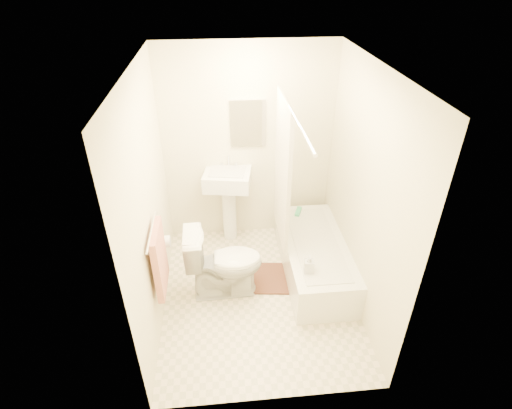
{
  "coord_description": "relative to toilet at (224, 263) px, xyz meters",
  "views": [
    {
      "loc": [
        -0.33,
        -3.11,
        3.15
      ],
      "look_at": [
        0.0,
        0.25,
        1.0
      ],
      "focal_mm": 28.0,
      "sensor_mm": 36.0,
      "label": 1
    }
  ],
  "objects": [
    {
      "name": "floor",
      "position": [
        0.35,
        -0.1,
        -0.4
      ],
      "size": [
        2.4,
        2.4,
        0.0
      ],
      "primitive_type": "plane",
      "color": "beige",
      "rests_on": "ground"
    },
    {
      "name": "ceiling",
      "position": [
        0.35,
        -0.1,
        2.0
      ],
      "size": [
        2.4,
        2.4,
        0.0
      ],
      "primitive_type": "plane",
      "color": "white",
      "rests_on": "ground"
    },
    {
      "name": "wall_back",
      "position": [
        0.35,
        1.1,
        0.8
      ],
      "size": [
        2.0,
        0.02,
        2.4
      ],
      "primitive_type": "cube",
      "color": "beige",
      "rests_on": "ground"
    },
    {
      "name": "wall_left",
      "position": [
        -0.65,
        -0.1,
        0.8
      ],
      "size": [
        0.02,
        2.4,
        2.4
      ],
      "primitive_type": "cube",
      "color": "beige",
      "rests_on": "ground"
    },
    {
      "name": "wall_right",
      "position": [
        1.35,
        -0.1,
        0.8
      ],
      "size": [
        0.02,
        2.4,
        2.4
      ],
      "primitive_type": "cube",
      "color": "beige",
      "rests_on": "ground"
    },
    {
      "name": "mirror",
      "position": [
        0.35,
        1.08,
        1.1
      ],
      "size": [
        0.4,
        0.03,
        0.55
      ],
      "primitive_type": "cube",
      "color": "white",
      "rests_on": "wall_back"
    },
    {
      "name": "curtain_rod",
      "position": [
        0.65,
        -0.0,
        1.6
      ],
      "size": [
        0.03,
        1.7,
        0.03
      ],
      "primitive_type": "cylinder",
      "rotation": [
        1.57,
        0.0,
        0.0
      ],
      "color": "silver",
      "rests_on": "wall_back"
    },
    {
      "name": "shower_curtain",
      "position": [
        0.65,
        0.4,
        0.82
      ],
      "size": [
        0.04,
        0.8,
        1.55
      ],
      "primitive_type": "cube",
      "color": "silver",
      "rests_on": "curtain_rod"
    },
    {
      "name": "towel_bar",
      "position": [
        -0.61,
        -0.35,
        0.7
      ],
      "size": [
        0.02,
        0.6,
        0.02
      ],
      "primitive_type": "cylinder",
      "rotation": [
        1.57,
        0.0,
        0.0
      ],
      "color": "silver",
      "rests_on": "wall_left"
    },
    {
      "name": "towel",
      "position": [
        -0.58,
        -0.35,
        0.38
      ],
      "size": [
        0.06,
        0.45,
        0.66
      ],
      "primitive_type": "cube",
      "color": "#CC7266",
      "rests_on": "towel_bar"
    },
    {
      "name": "toilet_paper",
      "position": [
        -0.58,
        0.02,
        0.3
      ],
      "size": [
        0.11,
        0.12,
        0.12
      ],
      "primitive_type": "cylinder",
      "rotation": [
        0.0,
        1.57,
        0.0
      ],
      "color": "white",
      "rests_on": "wall_left"
    },
    {
      "name": "toilet",
      "position": [
        0.0,
        0.0,
        0.0
      ],
      "size": [
        0.82,
        0.47,
        0.79
      ],
      "primitive_type": "imported",
      "rotation": [
        0.0,
        0.0,
        1.6
      ],
      "color": "silver",
      "rests_on": "floor"
    },
    {
      "name": "sink",
      "position": [
        0.09,
        0.96,
        0.13
      ],
      "size": [
        0.6,
        0.52,
        1.06
      ],
      "primitive_type": null,
      "rotation": [
        0.0,
        0.0,
        -0.17
      ],
      "color": "white",
      "rests_on": "floor"
    },
    {
      "name": "bathtub",
      "position": [
        1.02,
        0.2,
        -0.18
      ],
      "size": [
        0.67,
        1.52,
        0.43
      ],
      "primitive_type": null,
      "color": "white",
      "rests_on": "floor"
    },
    {
      "name": "bath_mat",
      "position": [
        0.45,
        0.14,
        -0.38
      ],
      "size": [
        0.72,
        0.57,
        0.02
      ],
      "primitive_type": "cube",
      "rotation": [
        0.0,
        0.0,
        -0.11
      ],
      "color": "#471D17",
      "rests_on": "floor"
    },
    {
      "name": "soap_bottle",
      "position": [
        0.84,
        -0.26,
        0.14
      ],
      "size": [
        0.11,
        0.11,
        0.21
      ],
      "primitive_type": "imported",
      "rotation": [
        0.0,
        0.0,
        -0.13
      ],
      "color": "white",
      "rests_on": "bathtub"
    },
    {
      "name": "scrub_brush",
      "position": [
        0.93,
        0.8,
        0.05
      ],
      "size": [
        0.12,
        0.19,
        0.04
      ],
      "primitive_type": "cube",
      "rotation": [
        0.0,
        0.0,
        -0.37
      ],
      "color": "#44BB7E",
      "rests_on": "bathtub"
    }
  ]
}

